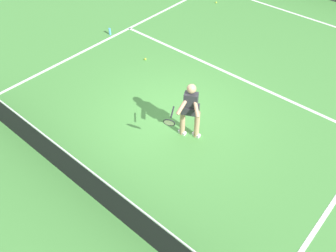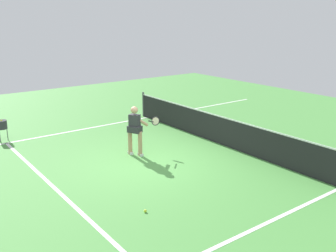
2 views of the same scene
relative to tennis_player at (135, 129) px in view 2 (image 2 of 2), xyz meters
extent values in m
plane|color=#4C9342|center=(0.78, -0.21, -0.85)|extent=(26.71, 26.71, 0.00)
cube|color=white|center=(0.78, -2.94, -0.84)|extent=(8.73, 0.10, 0.01)
cube|color=white|center=(-3.59, -0.21, -0.84)|extent=(0.10, 18.55, 0.01)
cube|color=white|center=(5.14, -0.21, -0.84)|extent=(0.10, 18.55, 0.01)
cylinder|color=#4C4C51|center=(-3.89, 2.83, -0.32)|extent=(0.08, 0.08, 1.05)
cube|color=#232326|center=(0.78, 2.83, -0.38)|extent=(9.25, 0.02, 0.93)
cube|color=white|center=(0.78, 2.83, 0.11)|extent=(9.25, 0.02, 0.04)
cylinder|color=tan|center=(-0.15, -0.11, -0.46)|extent=(0.13, 0.13, 0.78)
cylinder|color=tan|center=(0.17, 0.05, -0.46)|extent=(0.13, 0.13, 0.78)
cube|color=white|center=(-0.15, -0.11, -0.81)|extent=(0.20, 0.10, 0.08)
cube|color=white|center=(0.17, 0.05, -0.81)|extent=(0.20, 0.10, 0.08)
cube|color=#2D2D33|center=(0.01, -0.03, 0.19)|extent=(0.38, 0.32, 0.52)
cube|color=#2D2D33|center=(0.01, -0.03, -0.01)|extent=(0.48, 0.43, 0.20)
sphere|color=tan|center=(0.01, -0.03, 0.59)|extent=(0.22, 0.22, 0.22)
cylinder|color=tan|center=(-0.20, 0.04, 0.21)|extent=(0.43, 0.36, 0.37)
cylinder|color=tan|center=(0.07, 0.17, 0.21)|extent=(0.11, 0.48, 0.37)
cylinder|color=black|center=(0.12, 0.50, 0.17)|extent=(0.17, 0.28, 0.14)
torus|color=black|center=(-0.02, 0.77, 0.11)|extent=(0.31, 0.24, 0.28)
cylinder|color=beige|center=(-0.02, 0.77, 0.11)|extent=(0.25, 0.19, 0.23)
sphere|color=#D1E533|center=(3.23, -1.80, -0.81)|extent=(0.07, 0.07, 0.07)
cylinder|color=#333338|center=(-4.05, -2.92, -0.30)|extent=(0.36, 0.36, 0.30)
cylinder|color=#333338|center=(-3.93, -2.79, -0.65)|extent=(0.02, 0.02, 0.40)
cylinder|color=#333338|center=(-3.93, -3.05, -0.65)|extent=(0.02, 0.02, 0.40)
sphere|color=#D1E533|center=(-4.00, -2.92, -0.14)|extent=(0.07, 0.07, 0.07)
camera|label=1|loc=(-4.02, 5.37, 5.61)|focal=39.52mm
camera|label=2|loc=(9.64, -5.97, 3.32)|focal=41.15mm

